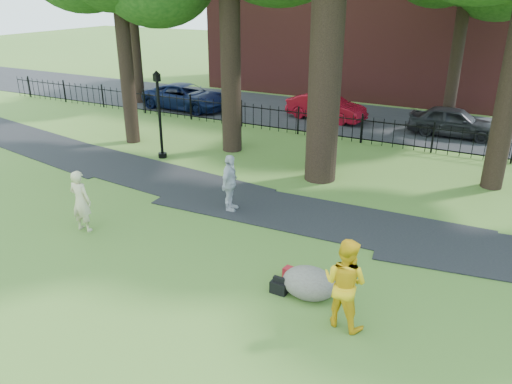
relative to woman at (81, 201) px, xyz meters
The scene contains 14 objects.
ground 4.54m from the woman, ahead, with size 120.00×120.00×0.00m, color #466D26.
footpath 6.71m from the woman, 34.93° to the left, with size 36.00×2.60×0.03m, color black.
street 16.54m from the woman, 74.37° to the left, with size 80.00×7.00×0.02m, color black.
iron_fence 12.71m from the woman, 69.51° to the left, with size 44.00×0.04×1.20m.
woman is the anchor object (origin of this frame).
man 7.86m from the woman, ahead, with size 0.94×0.73×1.93m, color gold.
pedestrian 4.28m from the woman, 45.77° to the left, with size 1.05×0.44×1.78m, color #B5B5BA.
boulder 6.86m from the woman, ahead, with size 1.23×0.92×0.72m, color #6D665B.
lamppost 6.60m from the woman, 108.04° to the left, with size 0.34×0.34×3.46m.
backpack 6.27m from the woman, ahead, with size 0.38×0.24×0.29m, color black.
red_bag 6.27m from the woman, ahead, with size 0.36×0.23×0.25m, color maroon.
red_sedan 15.16m from the woman, 83.75° to the left, with size 1.42×4.07×1.34m, color maroon.
navy_van 15.07m from the woman, 113.97° to the left, with size 2.29×4.97×1.38m, color #0B1438.
grey_car 16.85m from the woman, 62.19° to the left, with size 1.60×3.97×1.35m, color black.
Camera 1 is at (5.73, -8.86, 6.40)m, focal length 35.00 mm.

